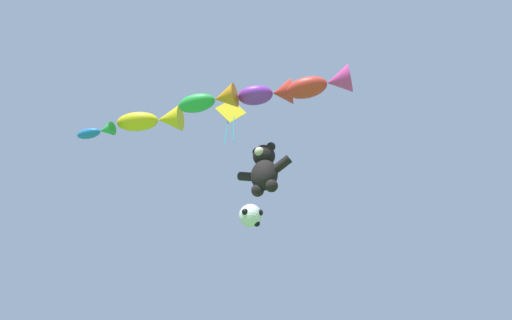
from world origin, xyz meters
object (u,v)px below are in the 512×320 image
diamond_kite (231,113)px  fish_kite_cobalt (97,132)px  fish_kite_emerald (211,100)px  fish_kite_goldfin (153,120)px  teddy_bear_kite (264,169)px  soccer_ball_kite (251,216)px  fish_kite_crimson (323,84)px  fish_kite_violet (269,94)px

diamond_kite → fish_kite_cobalt: bearing=-138.7°
fish_kite_emerald → fish_kite_goldfin: bearing=-174.9°
teddy_bear_kite → soccer_ball_kite: bearing=177.2°
fish_kite_crimson → fish_kite_cobalt: bearing=-165.2°
soccer_ball_kite → diamond_kite: 5.54m
teddy_bear_kite → fish_kite_cobalt: bearing=-150.3°
teddy_bear_kite → fish_kite_violet: (0.84, -1.13, 2.16)m
fish_kite_crimson → fish_kite_violet: (-1.82, -0.24, 0.36)m
soccer_ball_kite → fish_kite_goldfin: fish_kite_goldfin is taller
soccer_ball_kite → fish_kite_crimson: fish_kite_crimson is taller
fish_kite_cobalt → diamond_kite: bearing=41.3°
teddy_bear_kite → diamond_kite: (-1.61, 0.18, 3.77)m
soccer_ball_kite → fish_kite_crimson: 4.79m
soccer_ball_kite → fish_kite_cobalt: fish_kite_cobalt is taller
soccer_ball_kite → fish_kite_goldfin: size_ratio=0.32×
diamond_kite → soccer_ball_kite: bearing=-8.2°
fish_kite_cobalt → diamond_kite: 5.19m
teddy_bear_kite → fish_kite_crimson: fish_kite_crimson is taller
soccer_ball_kite → fish_kite_crimson: size_ratio=0.36×
teddy_bear_kite → fish_kite_violet: bearing=-53.5°
teddy_bear_kite → fish_kite_crimson: (2.66, -0.89, 1.81)m
teddy_bear_kite → fish_kite_cobalt: fish_kite_cobalt is taller
fish_kite_emerald → fish_kite_cobalt: 4.34m
fish_kite_goldfin → diamond_kite: diamond_kite is taller
fish_kite_crimson → teddy_bear_kite: bearing=161.4°
fish_kite_violet → teddy_bear_kite: bearing=126.5°
fish_kite_crimson → diamond_kite: bearing=165.8°
fish_kite_emerald → fish_kite_cobalt: fish_kite_emerald is taller
soccer_ball_kite → fish_kite_violet: fish_kite_violet is taller
fish_kite_cobalt → teddy_bear_kite: bearing=29.7°
fish_kite_violet → fish_kite_emerald: bearing=-155.5°
fish_kite_crimson → fish_kite_cobalt: size_ratio=1.48×
fish_kite_goldfin → diamond_kite: bearing=53.7°
fish_kite_emerald → fish_kite_crimson: bearing=16.3°
fish_kite_violet → fish_kite_cobalt: 6.32m
soccer_ball_kite → fish_kite_violet: size_ratio=0.39×
soccer_ball_kite → fish_kite_emerald: fish_kite_emerald is taller
fish_kite_violet → diamond_kite: (-2.45, 1.32, 1.61)m
teddy_bear_kite → fish_kite_violet: fish_kite_violet is taller
fish_kite_emerald → diamond_kite: size_ratio=0.87×
teddy_bear_kite → fish_kite_crimson: size_ratio=0.93×
fish_kite_cobalt → fish_kite_goldfin: bearing=23.2°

